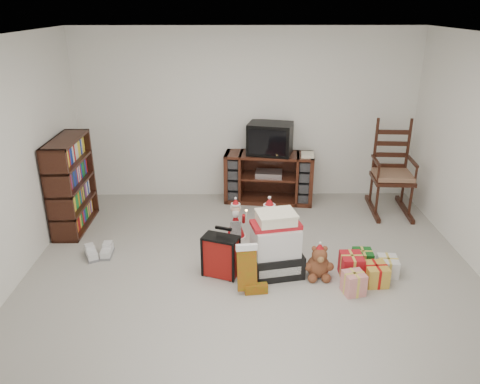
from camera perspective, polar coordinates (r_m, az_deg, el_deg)
name	(u,v)px	position (r m, az deg, el deg)	size (l,w,h in m)	color
room	(254,173)	(4.56, 1.66, 2.36)	(5.01, 5.01, 2.51)	#B2ADA4
tv_stand	(269,177)	(6.98, 3.54, 1.79)	(1.34, 0.62, 0.74)	#4D2116
bookshelf	(71,185)	(6.45, -19.86, 0.75)	(0.33, 0.99, 1.21)	#34190E
rocking_chair	(390,179)	(6.97, 17.87, 1.50)	(0.61, 0.93, 1.35)	#34190E
gift_pile	(275,248)	(5.12, 4.31, -6.80)	(0.65, 0.52, 0.72)	black
red_suitcase	(221,256)	(5.11, -2.35, -7.81)	(0.41, 0.31, 0.55)	maroon
stocking	(247,269)	(4.82, 0.85, -9.34)	(0.26, 0.11, 0.55)	#0D7A0F
teddy_bear	(318,264)	(5.19, 9.55, -8.60)	(0.25, 0.22, 0.37)	brown
santa_figurine	(269,229)	(5.65, 3.53, -4.56)	(0.33, 0.31, 0.67)	#A71217
mrs_claus_figurine	(236,223)	(5.90, -0.53, -3.79)	(0.27, 0.25, 0.55)	#A71217
sneaker_pair	(99,253)	(5.80, -16.78, -7.10)	(0.36, 0.30, 0.10)	silver
gift_cluster	(366,268)	(5.30, 15.15, -8.96)	(0.70, 0.79, 0.24)	#AE131B
crt_television	(270,139)	(6.80, 3.69, 6.51)	(0.71, 0.58, 0.45)	black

